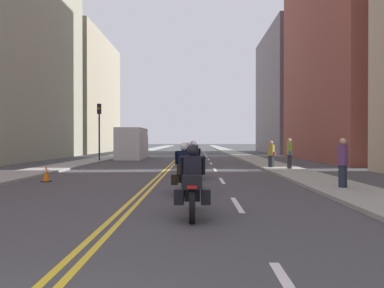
{
  "coord_description": "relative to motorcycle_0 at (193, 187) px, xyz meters",
  "views": [
    {
      "loc": [
        1.71,
        -2.07,
        1.69
      ],
      "look_at": [
        1.37,
        27.08,
        1.42
      ],
      "focal_mm": 35.85,
      "sensor_mm": 36.0,
      "label": 1
    }
  ],
  "objects": [
    {
      "name": "building_right_2",
      "position": [
        13.24,
        44.3,
        7.58
      ],
      "size": [
        7.31,
        17.8,
        16.47
      ],
      "color": "slate",
      "rests_on": "ground"
    },
    {
      "name": "motorcycle_2",
      "position": [
        -0.01,
        8.45,
        0.0
      ],
      "size": [
        0.78,
        2.12,
        1.62
      ],
      "rotation": [
        0.0,
        0.0,
        0.05
      ],
      "color": "black",
      "rests_on": "ground"
    },
    {
      "name": "traffic_light_near",
      "position": [
        -7.57,
        21.6,
        2.51
      ],
      "size": [
        0.28,
        0.38,
        4.57
      ],
      "color": "black",
      "rests_on": "ground"
    },
    {
      "name": "pedestrian_0",
      "position": [
        4.51,
        14.19,
        0.2
      ],
      "size": [
        0.44,
        0.46,
        1.67
      ],
      "rotation": [
        0.0,
        0.0,
        5.45
      ],
      "color": "#23282D",
      "rests_on": "ground"
    },
    {
      "name": "pedestrian_1",
      "position": [
        5.0,
        4.44,
        0.25
      ],
      "size": [
        0.4,
        0.42,
        1.77
      ],
      "rotation": [
        0.0,
        0.0,
        0.88
      ],
      "color": "#202837",
      "rests_on": "ground"
    },
    {
      "name": "sidewalk_left",
      "position": [
        -8.3,
        41.64,
        -0.6
      ],
      "size": [
        2.25,
        144.0,
        0.12
      ],
      "primitive_type": "cube",
      "color": "#9CA09A",
      "rests_on": "ground"
    },
    {
      "name": "motorcycle_1",
      "position": [
        -0.31,
        3.63,
        0.01
      ],
      "size": [
        0.77,
        2.18,
        1.63
      ],
      "rotation": [
        0.0,
        0.0,
        0.02
      ],
      "color": "black",
      "rests_on": "ground"
    },
    {
      "name": "building_left_1",
      "position": [
        -17.04,
        25.27,
        8.46
      ],
      "size": [
        8.43,
        19.24,
        18.25
      ],
      "color": "#A1A389",
      "rests_on": "ground"
    },
    {
      "name": "parked_truck",
      "position": [
        -5.77,
        26.69,
        0.61
      ],
      "size": [
        2.2,
        6.5,
        2.8
      ],
      "color": "silver",
      "rests_on": "ground"
    },
    {
      "name": "lane_dashes_white",
      "position": [
        1.15,
        22.64,
        -0.66
      ],
      "size": [
        0.14,
        56.4,
        0.01
      ],
      "color": "silver",
      "rests_on": "ground"
    },
    {
      "name": "pedestrian_2",
      "position": [
        5.27,
        12.95,
        0.28
      ],
      "size": [
        0.24,
        0.49,
        1.81
      ],
      "rotation": [
        0.0,
        0.0,
        4.65
      ],
      "color": "#2A272E",
      "rests_on": "ground"
    },
    {
      "name": "motorcycle_4",
      "position": [
        -0.41,
        16.45,
        -0.02
      ],
      "size": [
        0.76,
        2.17,
        1.57
      ],
      "rotation": [
        0.0,
        0.0,
        -0.0
      ],
      "color": "black",
      "rests_on": "ground"
    },
    {
      "name": "sidewalk_right",
      "position": [
        5.05,
        41.64,
        -0.6
      ],
      "size": [
        2.25,
        144.0,
        0.12
      ],
      "primitive_type": "cube",
      "color": "#959C90",
      "rests_on": "ground"
    },
    {
      "name": "traffic_cone_2",
      "position": [
        -6.06,
        7.13,
        -0.31
      ],
      "size": [
        0.35,
        0.35,
        0.71
      ],
      "color": "black",
      "rests_on": "ground"
    },
    {
      "name": "motorcycle_0",
      "position": [
        0.0,
        0.0,
        0.0
      ],
      "size": [
        0.76,
        2.26,
        1.61
      ],
      "rotation": [
        0.0,
        0.0,
        0.0
      ],
      "color": "black",
      "rests_on": "ground"
    },
    {
      "name": "ground_plane",
      "position": [
        -1.62,
        41.64,
        -0.66
      ],
      "size": [
        264.0,
        264.0,
        0.0
      ],
      "primitive_type": "plane",
      "color": "#424347"
    },
    {
      "name": "motorcycle_3",
      "position": [
        -0.42,
        12.03,
        -0.02
      ],
      "size": [
        0.78,
        2.19,
        1.57
      ],
      "rotation": [
        0.0,
        0.0,
        0.05
      ],
      "color": "black",
      "rests_on": "ground"
    },
    {
      "name": "motorcycle_5",
      "position": [
        -0.05,
        20.21,
        0.01
      ],
      "size": [
        0.78,
        2.24,
        1.63
      ],
      "rotation": [
        0.0,
        0.0,
        0.05
      ],
      "color": "black",
      "rests_on": "ground"
    },
    {
      "name": "centreline_yellow_outer",
      "position": [
        -1.5,
        41.64,
        -0.66
      ],
      "size": [
        0.12,
        132.0,
        0.01
      ],
      "primitive_type": "cube",
      "color": "yellow",
      "rests_on": "ground"
    },
    {
      "name": "centreline_yellow_inner",
      "position": [
        -1.74,
        41.64,
        -0.66
      ],
      "size": [
        0.12,
        132.0,
        0.01
      ],
      "primitive_type": "cube",
      "color": "yellow",
      "rests_on": "ground"
    },
    {
      "name": "motorcycle_6",
      "position": [
        -0.28,
        24.31,
        -0.01
      ],
      "size": [
        0.78,
        2.2,
        1.65
      ],
      "rotation": [
        0.0,
        0.0,
        0.06
      ],
      "color": "black",
      "rests_on": "ground"
    },
    {
      "name": "motorcycle_7",
      "position": [
        -0.16,
        28.64,
        -0.0
      ],
      "size": [
        0.78,
        2.16,
        1.66
      ],
      "rotation": [
        0.0,
        0.0,
        0.05
      ],
      "color": "black",
      "rests_on": "ground"
    },
    {
      "name": "building_left_2",
      "position": [
        -16.68,
        46.4,
        7.55
      ],
      "size": [
        7.7,
        19.5,
        16.42
      ],
      "color": "#ADA489",
      "rests_on": "ground"
    }
  ]
}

